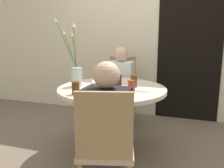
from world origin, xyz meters
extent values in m
plane|color=#6B5B4C|center=(0.00, 0.00, 0.00)|extent=(16.00, 16.00, 0.00)
cube|color=beige|center=(0.00, 1.35, 1.30)|extent=(8.00, 0.05, 2.60)
cube|color=black|center=(0.73, 1.32, 1.02)|extent=(0.90, 0.01, 2.05)
cylinder|color=beige|center=(0.00, 0.00, 0.70)|extent=(1.16, 1.16, 0.04)
cylinder|color=#4C4742|center=(0.00, 0.00, 0.35)|extent=(0.14, 0.14, 0.65)
cylinder|color=#4C4742|center=(0.00, 0.00, 0.01)|extent=(0.46, 0.46, 0.03)
cube|color=tan|center=(-0.16, 0.88, 0.46)|extent=(0.46, 0.46, 0.04)
cube|color=#997A51|center=(-0.19, 1.06, 0.71)|extent=(0.38, 0.10, 0.46)
cylinder|color=#997A51|center=(-0.29, 0.68, 0.22)|extent=(0.03, 0.03, 0.44)
cylinder|color=#997A51|center=(0.04, 0.74, 0.22)|extent=(0.03, 0.03, 0.44)
cylinder|color=#997A51|center=(-0.35, 1.02, 0.22)|extent=(0.03, 0.03, 0.44)
cylinder|color=#997A51|center=(-0.02, 1.08, 0.22)|extent=(0.03, 0.03, 0.44)
cube|color=tan|center=(0.24, -0.86, 0.46)|extent=(0.49, 0.49, 0.04)
cube|color=#997A51|center=(0.29, -1.03, 0.71)|extent=(0.38, 0.14, 0.46)
cylinder|color=#997A51|center=(0.36, -0.65, 0.22)|extent=(0.03, 0.03, 0.44)
cylinder|color=#997A51|center=(0.03, -0.74, 0.22)|extent=(0.03, 0.03, 0.44)
cylinder|color=white|center=(-0.08, -0.08, 0.76)|extent=(0.22, 0.22, 0.08)
cylinder|color=#E54C4C|center=(-0.08, -0.08, 0.82)|extent=(0.01, 0.01, 0.04)
cylinder|color=#B2C6C1|center=(-0.39, -0.05, 0.82)|extent=(0.12, 0.12, 0.20)
cylinder|color=#4C7538|center=(-0.41, -0.03, 1.15)|extent=(0.04, 0.04, 0.46)
cone|color=#EFCC66|center=(-0.43, -0.02, 1.38)|extent=(0.05, 0.05, 0.06)
cylinder|color=#4C7538|center=(-0.49, -0.08, 1.17)|extent=(0.20, 0.07, 0.51)
cone|color=#EFCC66|center=(-0.58, -0.11, 1.43)|extent=(0.04, 0.04, 0.04)
cylinder|color=#4C7538|center=(-0.43, -0.01, 1.10)|extent=(0.09, 0.09, 0.36)
cone|color=#EFCC66|center=(-0.47, 0.03, 1.28)|extent=(0.04, 0.04, 0.04)
cylinder|color=#4C7538|center=(-0.45, -0.06, 1.11)|extent=(0.13, 0.03, 0.38)
cone|color=#EFCC66|center=(-0.51, -0.08, 1.30)|extent=(0.04, 0.04, 0.04)
cylinder|color=white|center=(0.36, 0.00, 0.72)|extent=(0.20, 0.20, 0.01)
cylinder|color=maroon|center=(0.25, -0.15, 0.78)|extent=(0.07, 0.07, 0.12)
cylinder|color=#51280F|center=(0.21, 0.10, 0.78)|extent=(0.07, 0.07, 0.13)
cylinder|color=#33190C|center=(0.04, 0.08, 0.78)|extent=(0.08, 0.08, 0.13)
cylinder|color=#33190C|center=(-0.09, 0.12, 0.77)|extent=(0.06, 0.06, 0.10)
cylinder|color=black|center=(-0.23, 0.30, 0.79)|extent=(0.07, 0.07, 0.14)
cylinder|color=#51280F|center=(-0.24, -0.37, 0.78)|extent=(0.07, 0.07, 0.12)
cube|color=#383333|center=(-0.14, 0.80, 0.24)|extent=(0.31, 0.24, 0.48)
cube|color=white|center=(-0.14, 0.80, 0.69)|extent=(0.34, 0.24, 0.42)
sphere|color=#D1A889|center=(-0.14, 0.80, 1.00)|extent=(0.20, 0.20, 0.20)
cube|color=black|center=(0.22, -0.78, 0.69)|extent=(0.34, 0.24, 0.42)
sphere|color=#D1A889|center=(0.22, -0.78, 1.00)|extent=(0.20, 0.20, 0.20)
camera|label=1|loc=(0.83, -2.46, 1.32)|focal=40.00mm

